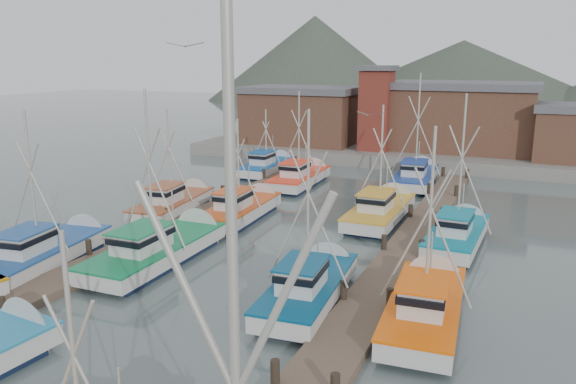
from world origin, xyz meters
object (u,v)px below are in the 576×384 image
at_px(lookout_tower, 376,108).
at_px(boat_12, 302,177).
at_px(boat_4, 163,248).
at_px(boat_8, 244,208).

height_order(lookout_tower, boat_12, lookout_tower).
distance_m(boat_4, boat_12, 19.81).
relative_size(boat_8, boat_12, 0.97).
bearing_deg(boat_12, boat_4, -91.30).
relative_size(lookout_tower, boat_4, 0.86).
xyz_separation_m(lookout_tower, boat_4, (-2.58, -33.27, -4.87)).
height_order(boat_4, boat_8, boat_4).
xyz_separation_m(lookout_tower, boat_12, (-2.71, -13.46, -4.87)).
bearing_deg(boat_4, lookout_tower, 84.83).
xyz_separation_m(lookout_tower, boat_8, (-2.43, -24.44, -4.88)).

